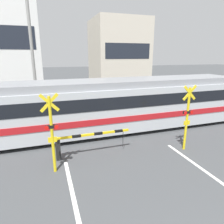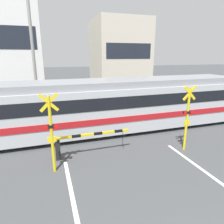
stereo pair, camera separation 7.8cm
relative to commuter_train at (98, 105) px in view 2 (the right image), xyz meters
The scene contains 11 objects.
rail_track_near 1.76m from the commuter_train, 65.47° to the right, with size 50.00×0.10×0.08m.
rail_track_far 1.76m from the commuter_train, 65.47° to the left, with size 50.00×0.10×0.08m.
commuter_train is the anchor object (origin of this frame).
crossing_barrier_near 3.23m from the commuter_train, 121.25° to the right, with size 3.33×0.20×1.03m.
crossing_barrier_far 3.85m from the commuter_train, 52.84° to the left, with size 3.33×0.20×1.03m.
crossing_signal_left 4.41m from the commuter_train, 127.08° to the right, with size 0.68×0.15×3.08m.
crossing_signal_right 4.84m from the commuter_train, 46.72° to the right, with size 0.68×0.15×3.08m.
pedestrian 6.57m from the commuter_train, 76.61° to the left, with size 0.38×0.22×1.60m.
building_left_of_street 16.37m from the commuter_train, 109.99° to the left, with size 5.26×6.66×10.88m.
building_right_of_street 16.65m from the commuter_train, 65.65° to the left, with size 6.61×6.66×8.76m.
utility_pole_streetside 6.94m from the commuter_train, 121.86° to the left, with size 0.22×0.22×8.27m.
Camera 2 is at (-3.01, -0.39, 4.35)m, focal length 32.00 mm.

